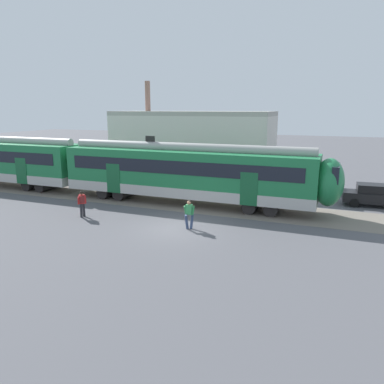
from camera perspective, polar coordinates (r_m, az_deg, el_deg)
The scene contains 6 objects.
ground_plane at distance 21.37m, azimuth -2.27°, elevation -5.53°, with size 160.00×160.00×0.00m, color #515156.
track_bed at distance 32.59m, azimuth -19.17°, elevation 0.14°, with size 80.00×4.40×0.01m, color slate.
pedestrian_red at distance 24.22m, azimuth -16.41°, elevation -1.42°, with size 0.50×0.69×1.67m.
pedestrian_green at distance 20.97m, azimuth -0.40°, elevation -3.05°, with size 0.57×0.63×1.67m.
parked_car_black at distance 28.79m, azimuth 25.88°, elevation -0.43°, with size 4.08×1.92×1.54m.
background_building at distance 35.43m, azimuth -0.11°, elevation 7.04°, with size 15.06×5.00×9.20m.
Camera 1 is at (8.35, -18.51, 6.65)m, focal length 35.00 mm.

